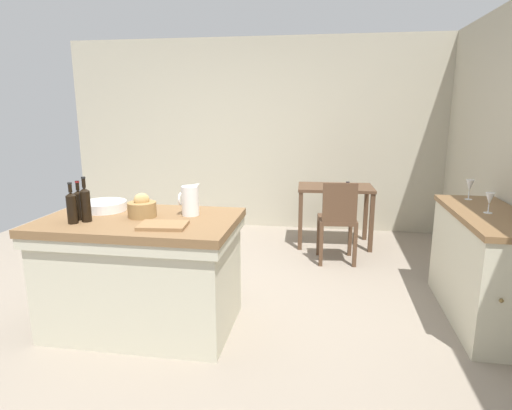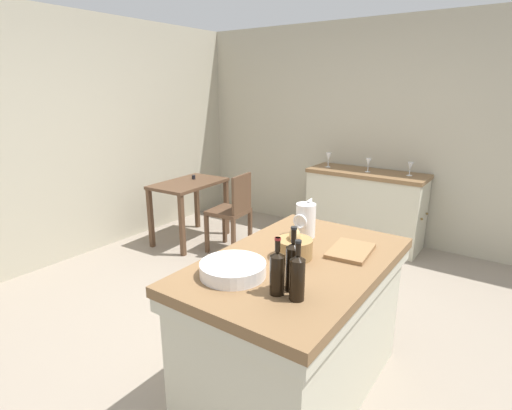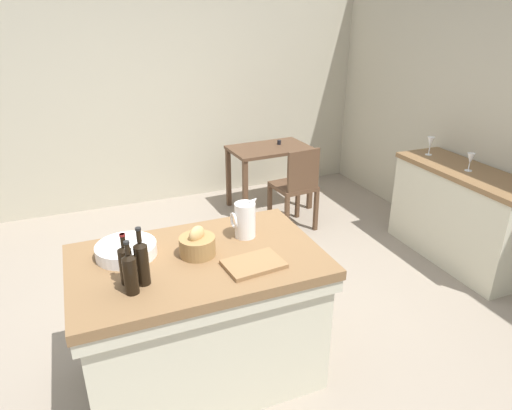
{
  "view_description": "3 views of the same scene",
  "coord_description": "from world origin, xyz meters",
  "px_view_note": "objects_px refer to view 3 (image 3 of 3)",
  "views": [
    {
      "loc": [
        0.99,
        -3.41,
        1.69
      ],
      "look_at": [
        0.39,
        0.29,
        0.83
      ],
      "focal_mm": 30.19,
      "sensor_mm": 36.0,
      "label": 1
    },
    {
      "loc": [
        -2.24,
        -1.52,
        1.83
      ],
      "look_at": [
        0.38,
        0.32,
        0.89
      ],
      "focal_mm": 28.08,
      "sensor_mm": 36.0,
      "label": 2
    },
    {
      "loc": [
        -0.91,
        -2.74,
        2.21
      ],
      "look_at": [
        0.32,
        0.28,
        0.78
      ],
      "focal_mm": 31.83,
      "sensor_mm": 36.0,
      "label": 3
    }
  ],
  "objects_px": {
    "cutting_board": "(254,264)",
    "wine_glass_middle": "(430,143)",
    "island_table": "(201,314)",
    "wine_bottle_amber": "(126,263)",
    "wash_bowl": "(126,250)",
    "writing_desk": "(269,157)",
    "wooden_chair": "(296,185)",
    "wine_glass_left": "(470,159)",
    "wine_bottle_dark": "(142,262)",
    "wine_bottle_green": "(130,272)",
    "side_cabinet": "(460,215)",
    "pitcher": "(245,220)",
    "bread_basket": "(197,245)"
  },
  "relations": [
    {
      "from": "wash_bowl",
      "to": "wine_bottle_dark",
      "type": "distance_m",
      "value": 0.35
    },
    {
      "from": "island_table",
      "to": "pitcher",
      "type": "xyz_separation_m",
      "value": [
        0.35,
        0.14,
        0.52
      ]
    },
    {
      "from": "island_table",
      "to": "wine_bottle_dark",
      "type": "relative_size",
      "value": 4.44
    },
    {
      "from": "writing_desk",
      "to": "pitcher",
      "type": "height_order",
      "value": "pitcher"
    },
    {
      "from": "wine_bottle_dark",
      "to": "wine_bottle_green",
      "type": "xyz_separation_m",
      "value": [
        -0.07,
        -0.06,
        -0.01
      ]
    },
    {
      "from": "pitcher",
      "to": "wine_bottle_dark",
      "type": "bearing_deg",
      "value": -156.28
    },
    {
      "from": "island_table",
      "to": "wooden_chair",
      "type": "height_order",
      "value": "wooden_chair"
    },
    {
      "from": "pitcher",
      "to": "wash_bowl",
      "type": "xyz_separation_m",
      "value": [
        -0.73,
        0.03,
        -0.08
      ]
    },
    {
      "from": "island_table",
      "to": "wine_glass_left",
      "type": "distance_m",
      "value": 2.71
    },
    {
      "from": "cutting_board",
      "to": "wine_glass_middle",
      "type": "height_order",
      "value": "wine_glass_middle"
    },
    {
      "from": "side_cabinet",
      "to": "pitcher",
      "type": "relative_size",
      "value": 5.15
    },
    {
      "from": "bread_basket",
      "to": "wine_bottle_dark",
      "type": "relative_size",
      "value": 0.65
    },
    {
      "from": "cutting_board",
      "to": "wine_bottle_amber",
      "type": "distance_m",
      "value": 0.69
    },
    {
      "from": "wine_bottle_dark",
      "to": "cutting_board",
      "type": "bearing_deg",
      "value": -5.23
    },
    {
      "from": "pitcher",
      "to": "wine_glass_left",
      "type": "relative_size",
      "value": 1.67
    },
    {
      "from": "pitcher",
      "to": "wine_glass_left",
      "type": "xyz_separation_m",
      "value": [
        2.25,
        0.4,
        0.0
      ]
    },
    {
      "from": "wooden_chair",
      "to": "cutting_board",
      "type": "bearing_deg",
      "value": -123.25
    },
    {
      "from": "writing_desk",
      "to": "wine_bottle_dark",
      "type": "xyz_separation_m",
      "value": [
        -1.81,
        -2.48,
        0.39
      ]
    },
    {
      "from": "writing_desk",
      "to": "wine_glass_left",
      "type": "distance_m",
      "value": 2.14
    },
    {
      "from": "writing_desk",
      "to": "side_cabinet",
      "type": "bearing_deg",
      "value": -57.16
    },
    {
      "from": "pitcher",
      "to": "wine_bottle_amber",
      "type": "xyz_separation_m",
      "value": [
        -0.76,
        -0.26,
        0.0
      ]
    },
    {
      "from": "island_table",
      "to": "side_cabinet",
      "type": "relative_size",
      "value": 1.05
    },
    {
      "from": "wine_glass_middle",
      "to": "bread_basket",
      "type": "bearing_deg",
      "value": -158.63
    },
    {
      "from": "writing_desk",
      "to": "cutting_board",
      "type": "height_order",
      "value": "cutting_board"
    },
    {
      "from": "wine_bottle_dark",
      "to": "wine_glass_left",
      "type": "bearing_deg",
      "value": 13.38
    },
    {
      "from": "island_table",
      "to": "wine_bottle_amber",
      "type": "xyz_separation_m",
      "value": [
        -0.41,
        -0.12,
        0.52
      ]
    },
    {
      "from": "bread_basket",
      "to": "island_table",
      "type": "bearing_deg",
      "value": -112.94
    },
    {
      "from": "wash_bowl",
      "to": "bread_basket",
      "type": "relative_size",
      "value": 1.66
    },
    {
      "from": "island_table",
      "to": "wash_bowl",
      "type": "relative_size",
      "value": 4.14
    },
    {
      "from": "cutting_board",
      "to": "wine_glass_left",
      "type": "bearing_deg",
      "value": 17.86
    },
    {
      "from": "wine_glass_middle",
      "to": "writing_desk",
      "type": "bearing_deg",
      "value": 131.42
    },
    {
      "from": "wine_bottle_amber",
      "to": "cutting_board",
      "type": "bearing_deg",
      "value": -8.05
    },
    {
      "from": "island_table",
      "to": "writing_desk",
      "type": "bearing_deg",
      "value": 57.47
    },
    {
      "from": "bread_basket",
      "to": "side_cabinet",
      "type": "bearing_deg",
      "value": 11.3
    },
    {
      "from": "side_cabinet",
      "to": "writing_desk",
      "type": "relative_size",
      "value": 1.48
    },
    {
      "from": "wash_bowl",
      "to": "wine_bottle_green",
      "type": "height_order",
      "value": "wine_bottle_green"
    },
    {
      "from": "side_cabinet",
      "to": "cutting_board",
      "type": "xyz_separation_m",
      "value": [
        -2.36,
        -0.76,
        0.44
      ]
    },
    {
      "from": "island_table",
      "to": "wine_glass_middle",
      "type": "height_order",
      "value": "wine_glass_middle"
    },
    {
      "from": "cutting_board",
      "to": "wine_bottle_amber",
      "type": "relative_size",
      "value": 1.13
    },
    {
      "from": "wine_bottle_green",
      "to": "wine_glass_middle",
      "type": "height_order",
      "value": "wine_bottle_green"
    },
    {
      "from": "island_table",
      "to": "wine_bottle_dark",
      "type": "xyz_separation_m",
      "value": [
        -0.33,
        -0.16,
        0.54
      ]
    },
    {
      "from": "cutting_board",
      "to": "wine_glass_middle",
      "type": "relative_size",
      "value": 1.83
    },
    {
      "from": "cutting_board",
      "to": "wine_glass_left",
      "type": "relative_size",
      "value": 2.03
    },
    {
      "from": "cutting_board",
      "to": "island_table",
      "type": "bearing_deg",
      "value": 141.75
    },
    {
      "from": "pitcher",
      "to": "wine_bottle_amber",
      "type": "bearing_deg",
      "value": -161.14
    },
    {
      "from": "island_table",
      "to": "cutting_board",
      "type": "xyz_separation_m",
      "value": [
        0.27,
        -0.21,
        0.42
      ]
    },
    {
      "from": "side_cabinet",
      "to": "cutting_board",
      "type": "relative_size",
      "value": 4.25
    },
    {
      "from": "wine_bottle_amber",
      "to": "bread_basket",
      "type": "bearing_deg",
      "value": 19.25
    },
    {
      "from": "wooden_chair",
      "to": "wine_bottle_dark",
      "type": "distance_m",
      "value": 2.64
    },
    {
      "from": "wooden_chair",
      "to": "wine_glass_middle",
      "type": "height_order",
      "value": "wine_glass_middle"
    }
  ]
}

